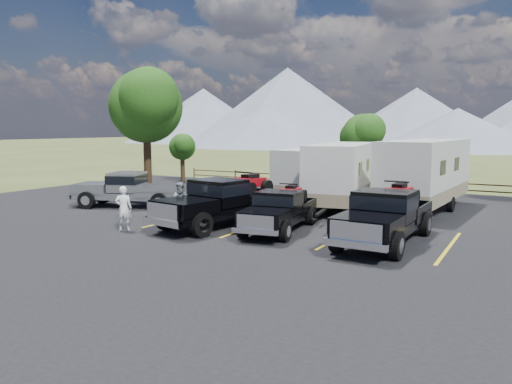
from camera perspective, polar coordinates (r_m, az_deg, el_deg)
The scene contains 17 objects.
ground at distance 17.46m, azimuth -0.89°, elevation -6.88°, with size 320.00×320.00×0.00m, color #455323.
asphalt_lot at distance 20.03m, azimuth 3.46°, elevation -4.97°, with size 44.00×34.00×0.04m, color black.
stall_lines at distance 20.91m, azimuth 4.67°, elevation -4.39°, with size 12.12×5.50×0.01m.
tree_big_nw at distance 31.71m, azimuth -12.48°, elevation 9.54°, with size 5.54×5.18×7.84m.
tree_north at distance 35.25m, azimuth 12.06°, elevation 6.45°, with size 3.46×3.24×5.25m.
tree_nw_small at distance 40.07m, azimuth -8.43°, elevation 5.11°, with size 2.59×2.43×3.85m.
rail_fence at distance 33.94m, azimuth 18.14°, elevation 0.75°, with size 36.12×0.12×1.00m.
mountain_range at distance 121.71m, azimuth 22.06°, elevation 8.50°, with size 209.00×71.00×20.00m.
rig_left at distance 21.82m, azimuth -3.79°, elevation -0.98°, with size 3.34×7.09×2.28m.
rig_center at distance 20.70m, azimuth 2.77°, elevation -1.98°, with size 2.56×5.78×1.87m.
rig_right at distance 19.06m, azimuth 14.63°, elevation -2.52°, with size 2.44×6.65×2.20m.
trailer_left at distance 30.57m, azimuth 7.04°, elevation 2.26°, with size 3.16×8.69×3.00m.
trailer_center at distance 26.96m, azimuth 9.75°, elevation 2.00°, with size 3.82×9.88×3.42m.
trailer_right at distance 27.03m, azimuth 18.75°, elevation 1.97°, with size 3.28×10.47×3.63m.
pickup_silver at distance 27.74m, azimuth -14.19°, elevation 0.34°, with size 6.55×4.06×1.87m.
person_a at distance 21.32m, azimuth -14.89°, elevation -1.84°, with size 0.68×0.45×1.88m, color white.
person_b at distance 22.51m, azimuth -8.54°, elevation -1.22°, with size 0.90×0.70×1.85m, color gray.
Camera 1 is at (8.56, -14.60, 4.29)m, focal length 35.00 mm.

